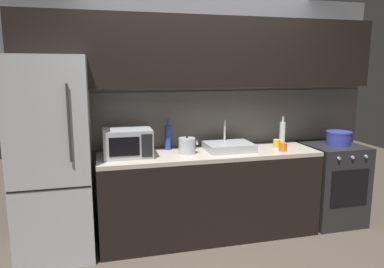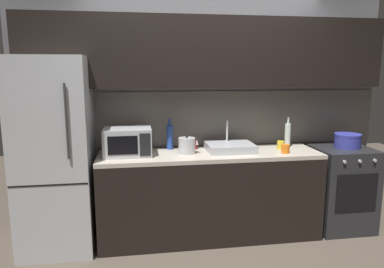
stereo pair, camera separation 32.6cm
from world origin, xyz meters
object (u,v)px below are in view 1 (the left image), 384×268
object	(u,v)px
wine_bottle_blue	(168,137)
mug_red	(191,145)
oven_range	(332,183)
kettle	(187,146)
microwave	(128,143)
wine_bottle_clear	(282,133)
mug_orange	(283,147)
refrigerator	(53,159)
mug_yellow	(277,143)
cooking_pot	(339,138)

from	to	relation	value
wine_bottle_blue	mug_red	bearing A→B (deg)	-8.37
wine_bottle_blue	oven_range	bearing A→B (deg)	-6.92
mug_red	kettle	bearing A→B (deg)	-114.83
microwave	kettle	world-z (taller)	microwave
wine_bottle_clear	kettle	bearing A→B (deg)	-172.64
wine_bottle_clear	mug_orange	bearing A→B (deg)	-116.65
refrigerator	kettle	xyz separation A→B (m)	(1.26, -0.01, 0.05)
mug_yellow	cooking_pot	size ratio (longest dim) A/B	0.31
wine_bottle_clear	mug_yellow	bearing A→B (deg)	-140.54
wine_bottle_blue	wine_bottle_clear	size ratio (longest dim) A/B	0.98
oven_range	microwave	xyz separation A→B (m)	(-2.28, 0.02, 0.58)
kettle	mug_red	bearing A→B (deg)	65.17
cooking_pot	mug_yellow	bearing A→B (deg)	176.68
oven_range	microwave	distance (m)	2.36
kettle	mug_orange	xyz separation A→B (m)	(0.99, -0.13, -0.04)
kettle	mug_yellow	distance (m)	1.01
refrigerator	mug_red	bearing A→B (deg)	7.90
microwave	kettle	bearing A→B (deg)	-2.57
wine_bottle_blue	cooking_pot	xyz separation A→B (m)	(1.90, -0.22, -0.06)
microwave	mug_orange	distance (m)	1.58
microwave	kettle	size ratio (longest dim) A/B	2.27
mug_orange	mug_yellow	xyz separation A→B (m)	(0.03, 0.18, -0.00)
mug_yellow	microwave	bearing A→B (deg)	-179.12
refrigerator	mug_yellow	size ratio (longest dim) A/B	21.61
microwave	cooking_pot	bearing A→B (deg)	-0.45
kettle	wine_bottle_blue	size ratio (longest dim) A/B	0.63
mug_red	mug_orange	bearing A→B (deg)	-20.23
wine_bottle_blue	mug_orange	xyz separation A→B (m)	(1.14, -0.37, -0.09)
refrigerator	wine_bottle_blue	world-z (taller)	refrigerator
mug_yellow	oven_range	bearing A→B (deg)	-3.67
oven_range	kettle	world-z (taller)	kettle
mug_orange	mug_red	bearing A→B (deg)	159.77
mug_orange	oven_range	bearing A→B (deg)	11.10
kettle	mug_yellow	world-z (taller)	kettle
refrigerator	cooking_pot	xyz separation A→B (m)	(3.01, 0.00, 0.05)
mug_red	mug_orange	world-z (taller)	same
wine_bottle_blue	cooking_pot	bearing A→B (deg)	-6.70
microwave	mug_yellow	size ratio (longest dim) A/B	5.37
refrigerator	mug_yellow	distance (m)	2.27
refrigerator	oven_range	bearing A→B (deg)	-0.02
wine_bottle_clear	cooking_pot	xyz separation A→B (m)	(0.62, -0.14, -0.06)
mug_orange	mug_yellow	distance (m)	0.19
refrigerator	kettle	bearing A→B (deg)	-0.35
wine_bottle_blue	wine_bottle_clear	world-z (taller)	wine_bottle_clear
kettle	mug_yellow	bearing A→B (deg)	2.88
wine_bottle_clear	mug_red	xyz separation A→B (m)	(-1.03, 0.05, -0.09)
refrigerator	microwave	xyz separation A→B (m)	(0.68, 0.02, 0.11)
microwave	wine_bottle_blue	size ratio (longest dim) A/B	1.42
oven_range	kettle	bearing A→B (deg)	-179.78
refrigerator	mug_red	xyz separation A→B (m)	(1.35, 0.19, 0.02)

